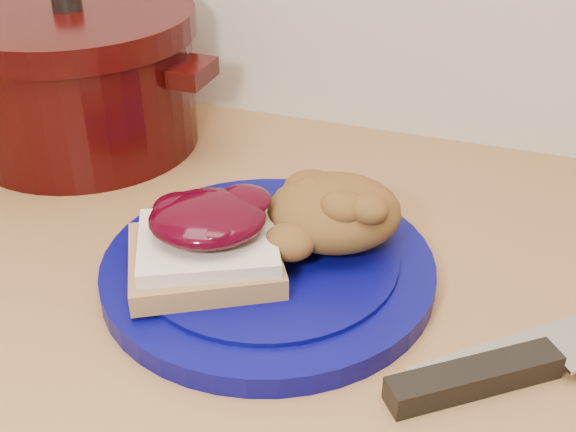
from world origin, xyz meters
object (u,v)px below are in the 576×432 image
(plate, at_px, (268,269))
(chef_knife, at_px, (532,362))
(butter_knife, at_px, (513,343))
(pepper_grinder, at_px, (59,65))
(dutch_oven, at_px, (79,78))

(plate, xyz_separation_m, chef_knife, (0.21, -0.04, 0.00))
(butter_knife, xyz_separation_m, pepper_grinder, (-0.53, 0.23, 0.07))
(dutch_oven, bearing_deg, plate, -31.26)
(plate, bearing_deg, chef_knife, -11.44)
(plate, xyz_separation_m, dutch_oven, (-0.28, 0.17, 0.07))
(plate, height_order, dutch_oven, dutch_oven)
(butter_knife, bearing_deg, pepper_grinder, 114.42)
(plate, relative_size, chef_knife, 0.96)
(plate, height_order, chef_knife, same)
(pepper_grinder, bearing_deg, dutch_oven, -36.21)
(dutch_oven, bearing_deg, pepper_grinder, 143.79)
(dutch_oven, relative_size, pepper_grinder, 2.21)
(pepper_grinder, bearing_deg, plate, -32.09)
(butter_knife, bearing_deg, plate, 132.15)
(butter_knife, bearing_deg, dutch_oven, 116.07)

